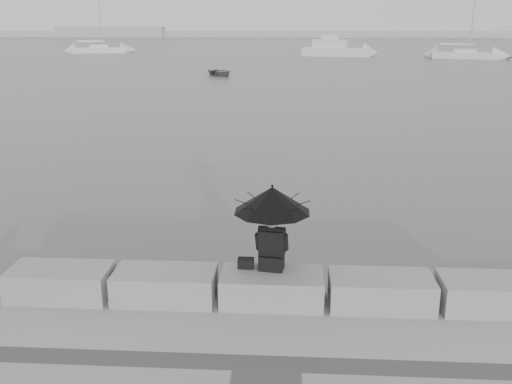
# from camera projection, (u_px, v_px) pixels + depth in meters

# --- Properties ---
(ground) EXTENTS (360.00, 360.00, 0.00)m
(ground) POSITION_uv_depth(u_px,v_px,m) (272.00, 317.00, 9.61)
(ground) COLOR #4F5255
(ground) RESTS_ON ground
(stone_block_far_left) EXTENTS (1.60, 0.80, 0.50)m
(stone_block_far_left) POSITION_uv_depth(u_px,v_px,m) (61.00, 282.00, 9.16)
(stone_block_far_left) COLOR gray
(stone_block_far_left) RESTS_ON promenade
(stone_block_left) EXTENTS (1.60, 0.80, 0.50)m
(stone_block_left) POSITION_uv_depth(u_px,v_px,m) (165.00, 285.00, 9.06)
(stone_block_left) COLOR gray
(stone_block_left) RESTS_ON promenade
(stone_block_centre) EXTENTS (1.60, 0.80, 0.50)m
(stone_block_centre) POSITION_uv_depth(u_px,v_px,m) (272.00, 288.00, 8.96)
(stone_block_centre) COLOR gray
(stone_block_centre) RESTS_ON promenade
(stone_block_right) EXTENTS (1.60, 0.80, 0.50)m
(stone_block_right) POSITION_uv_depth(u_px,v_px,m) (381.00, 291.00, 8.87)
(stone_block_right) COLOR gray
(stone_block_right) RESTS_ON promenade
(stone_block_far_right) EXTENTS (1.60, 0.80, 0.50)m
(stone_block_far_right) POSITION_uv_depth(u_px,v_px,m) (492.00, 294.00, 8.77)
(stone_block_far_right) COLOR gray
(stone_block_far_right) RESTS_ON promenade
(seated_person) EXTENTS (1.21, 1.21, 1.39)m
(seated_person) POSITION_uv_depth(u_px,v_px,m) (272.00, 208.00, 8.80)
(seated_person) COLOR black
(seated_person) RESTS_ON stone_block_centre
(bag) EXTENTS (0.26, 0.15, 0.16)m
(bag) POSITION_uv_depth(u_px,v_px,m) (246.00, 263.00, 9.08)
(bag) COLOR black
(bag) RESTS_ON stone_block_centre
(distant_landmass) EXTENTS (180.00, 8.00, 2.80)m
(distant_landmass) POSITION_uv_depth(u_px,v_px,m) (262.00, 34.00, 157.39)
(distant_landmass) COLOR #A1A4A6
(distant_landmass) RESTS_ON ground
(sailboat_left) EXTENTS (7.88, 4.70, 12.90)m
(sailboat_left) POSITION_uv_depth(u_px,v_px,m) (99.00, 49.00, 84.62)
(sailboat_left) COLOR silver
(sailboat_left) RESTS_ON ground
(sailboat_right) EXTENTS (8.17, 4.82, 12.90)m
(sailboat_right) POSITION_uv_depth(u_px,v_px,m) (465.00, 54.00, 72.26)
(sailboat_right) COLOR silver
(sailboat_right) RESTS_ON ground
(motor_cruiser) EXTENTS (9.55, 4.94, 4.50)m
(motor_cruiser) POSITION_uv_depth(u_px,v_px,m) (337.00, 49.00, 76.83)
(motor_cruiser) COLOR silver
(motor_cruiser) RESTS_ON ground
(dinghy) EXTENTS (3.47, 3.14, 0.56)m
(dinghy) POSITION_uv_depth(u_px,v_px,m) (220.00, 72.00, 50.80)
(dinghy) COLOR slate
(dinghy) RESTS_ON ground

